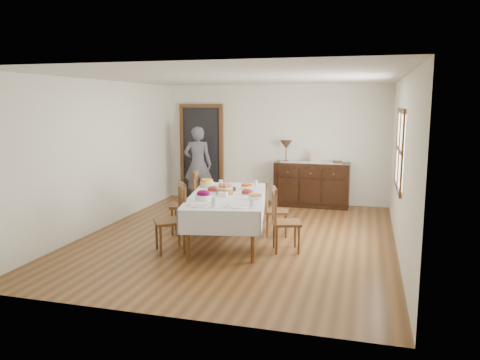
% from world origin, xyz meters
% --- Properties ---
extents(ground, '(6.00, 6.00, 0.00)m').
position_xyz_m(ground, '(0.00, 0.00, 0.00)').
color(ground, brown).
extents(room_shell, '(5.02, 6.02, 2.65)m').
position_xyz_m(room_shell, '(-0.15, 0.42, 1.64)').
color(room_shell, silver).
rests_on(room_shell, ground).
extents(dining_table, '(1.55, 2.43, 0.77)m').
position_xyz_m(dining_table, '(-0.10, -0.30, 0.68)').
color(dining_table, silver).
rests_on(dining_table, ground).
extents(chair_left_near, '(0.60, 0.60, 1.04)m').
position_xyz_m(chair_left_near, '(-0.75, -0.94, 0.53)').
color(chair_left_near, '#583418').
rests_on(chair_left_near, ground).
extents(chair_left_far, '(0.53, 0.53, 1.07)m').
position_xyz_m(chair_left_far, '(-0.91, 0.05, 0.54)').
color(chair_left_far, '#583418').
rests_on(chair_left_far, ground).
extents(chair_right_near, '(0.51, 0.51, 0.98)m').
position_xyz_m(chair_right_near, '(0.83, -0.51, 0.49)').
color(chair_right_near, '#583418').
rests_on(chair_right_near, ground).
extents(chair_right_far, '(0.45, 0.45, 0.92)m').
position_xyz_m(chair_right_far, '(0.54, 0.30, 0.47)').
color(chair_right_far, '#583418').
rests_on(chair_right_far, ground).
extents(sideboard, '(1.58, 0.57, 0.95)m').
position_xyz_m(sideboard, '(0.88, 2.72, 0.48)').
color(sideboard, black).
rests_on(sideboard, ground).
extents(person, '(0.63, 0.48, 1.81)m').
position_xyz_m(person, '(-1.62, 2.47, 0.91)').
color(person, '#55545F').
rests_on(person, ground).
extents(bread_basket, '(0.27, 0.27, 0.17)m').
position_xyz_m(bread_basket, '(-0.15, -0.27, 0.85)').
color(bread_basket, olive).
rests_on(bread_basket, dining_table).
extents(egg_basket, '(0.27, 0.27, 0.11)m').
position_xyz_m(egg_basket, '(-0.20, 0.03, 0.81)').
color(egg_basket, black).
rests_on(egg_basket, dining_table).
extents(ham_platter_a, '(0.30, 0.30, 0.11)m').
position_xyz_m(ham_platter_a, '(-0.39, -0.12, 0.80)').
color(ham_platter_a, white).
rests_on(ham_platter_a, dining_table).
extents(ham_platter_b, '(0.27, 0.27, 0.11)m').
position_xyz_m(ham_platter_b, '(0.20, -0.20, 0.80)').
color(ham_platter_b, white).
rests_on(ham_platter_b, dining_table).
extents(beet_bowl, '(0.25, 0.25, 0.15)m').
position_xyz_m(beet_bowl, '(-0.33, -0.77, 0.84)').
color(beet_bowl, white).
rests_on(beet_bowl, dining_table).
extents(carrot_bowl, '(0.21, 0.21, 0.09)m').
position_xyz_m(carrot_bowl, '(0.09, 0.20, 0.82)').
color(carrot_bowl, white).
rests_on(carrot_bowl, dining_table).
extents(pineapple_bowl, '(0.25, 0.25, 0.14)m').
position_xyz_m(pineapple_bowl, '(-0.63, 0.26, 0.84)').
color(pineapple_bowl, beige).
rests_on(pineapple_bowl, dining_table).
extents(casserole_dish, '(0.21, 0.21, 0.08)m').
position_xyz_m(casserole_dish, '(0.40, -0.50, 0.81)').
color(casserole_dish, white).
rests_on(casserole_dish, dining_table).
extents(butter_dish, '(0.15, 0.11, 0.07)m').
position_xyz_m(butter_dish, '(-0.12, -0.45, 0.81)').
color(butter_dish, white).
rests_on(butter_dish, dining_table).
extents(setting_left, '(0.44, 0.31, 0.10)m').
position_xyz_m(setting_left, '(-0.18, -1.16, 0.80)').
color(setting_left, white).
rests_on(setting_left, dining_table).
extents(setting_right, '(0.44, 0.31, 0.10)m').
position_xyz_m(setting_right, '(0.36, -1.06, 0.80)').
color(setting_right, white).
rests_on(setting_right, dining_table).
extents(glass_far_a, '(0.07, 0.07, 0.11)m').
position_xyz_m(glass_far_a, '(-0.44, 0.42, 0.83)').
color(glass_far_a, silver).
rests_on(glass_far_a, dining_table).
extents(glass_far_b, '(0.07, 0.07, 0.10)m').
position_xyz_m(glass_far_b, '(0.16, 0.56, 0.83)').
color(glass_far_b, silver).
rests_on(glass_far_b, dining_table).
extents(runner, '(1.30, 0.35, 0.01)m').
position_xyz_m(runner, '(0.86, 2.73, 0.95)').
color(runner, silver).
rests_on(runner, sideboard).
extents(table_lamp, '(0.26, 0.26, 0.46)m').
position_xyz_m(table_lamp, '(0.31, 2.72, 1.30)').
color(table_lamp, brown).
rests_on(table_lamp, sideboard).
extents(picture_frame, '(0.22, 0.08, 0.28)m').
position_xyz_m(picture_frame, '(0.96, 2.63, 1.09)').
color(picture_frame, '#C6B292').
rests_on(picture_frame, sideboard).
extents(deco_bowl, '(0.20, 0.20, 0.06)m').
position_xyz_m(deco_bowl, '(1.41, 2.68, 0.98)').
color(deco_bowl, '#583418').
rests_on(deco_bowl, sideboard).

